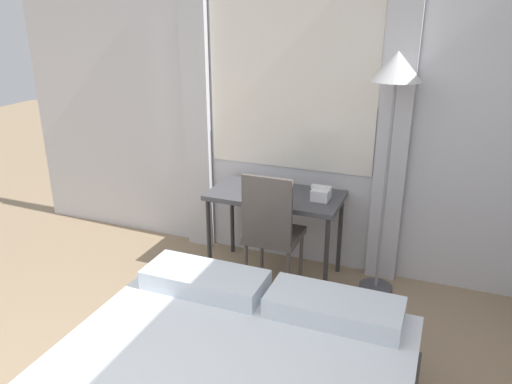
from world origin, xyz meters
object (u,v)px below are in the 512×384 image
at_px(desk_chair, 271,228).
at_px(desk, 275,201).
at_px(book, 268,193).
at_px(telephone, 321,193).
at_px(standing_lamp, 395,89).

bearing_deg(desk_chair, desk, 104.14).
distance_m(desk_chair, book, 0.34).
bearing_deg(book, desk, 44.52).
xyz_separation_m(desk, telephone, (0.37, 0.00, 0.12)).
xyz_separation_m(standing_lamp, book, (-0.89, -0.11, -0.85)).
height_order(standing_lamp, telephone, standing_lamp).
height_order(desk_chair, book, desk_chair).
height_order(desk_chair, telephone, desk_chair).
xyz_separation_m(desk_chair, book, (-0.13, 0.26, 0.17)).
height_order(desk, desk_chair, desk_chair).
xyz_separation_m(standing_lamp, telephone, (-0.47, -0.05, -0.82)).
bearing_deg(desk_chair, book, 116.15).
xyz_separation_m(desk, desk_chair, (0.08, -0.31, -0.09)).
bearing_deg(standing_lamp, telephone, -173.49).
relative_size(desk, telephone, 6.89).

